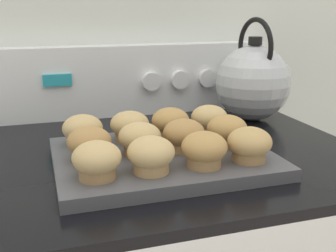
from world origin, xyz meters
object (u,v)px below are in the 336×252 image
at_px(muffin_r1_c1, 140,139).
at_px(muffin_r2_c2, 170,122).
at_px(muffin_r0_c2, 204,150).
at_px(muffin_r1_c2, 184,135).
at_px(muffin_r0_c3, 250,144).
at_px(tea_kettle, 253,81).
at_px(muffin_r2_c0, 83,130).
at_px(muffin_r0_c1, 151,155).
at_px(muffin_r2_c1, 130,126).
at_px(muffin_pan, 162,158).
at_px(muffin_r0_c0, 97,160).
at_px(muffin_r1_c3, 227,131).
at_px(muffin_r2_c3, 209,119).
at_px(muffin_r1_c0, 89,144).

bearing_deg(muffin_r1_c1, muffin_r2_c2, 46.13).
height_order(muffin_r0_c2, muffin_r1_c2, same).
height_order(muffin_r0_c3, tea_kettle, tea_kettle).
bearing_deg(muffin_r2_c0, tea_kettle, 18.76).
relative_size(muffin_r0_c1, muffin_r2_c1, 1.00).
xyz_separation_m(muffin_r0_c2, muffin_r2_c0, (-0.18, 0.17, 0.00)).
bearing_deg(tea_kettle, muffin_r1_c2, -138.36).
xyz_separation_m(muffin_r1_c1, muffin_r1_c2, (0.08, -0.00, 0.00)).
height_order(muffin_r0_c2, muffin_r1_c1, same).
bearing_deg(muffin_pan, muffin_r2_c2, 63.50).
bearing_deg(muffin_pan, muffin_r2_c0, 147.35).
xyz_separation_m(muffin_pan, muffin_r0_c3, (0.13, -0.09, 0.04)).
bearing_deg(muffin_r1_c1, muffin_r0_c0, -136.48).
bearing_deg(muffin_r2_c1, muffin_r0_c2, -63.39).
distance_m(muffin_r1_c1, muffin_r1_c2, 0.08).
relative_size(muffin_r1_c1, muffin_r2_c1, 1.00).
bearing_deg(tea_kettle, muffin_r0_c2, -129.03).
xyz_separation_m(muffin_r1_c2, tea_kettle, (0.26, 0.23, 0.05)).
bearing_deg(muffin_r2_c0, muffin_r1_c3, -17.95).
bearing_deg(muffin_r2_c3, muffin_r0_c0, -146.49).
height_order(muffin_r0_c3, muffin_r2_c1, same).
distance_m(muffin_r1_c1, muffin_r2_c0, 0.12).
height_order(muffin_r0_c1, muffin_r2_c3, same).
distance_m(muffin_r0_c0, muffin_r1_c0, 0.08).
distance_m(muffin_pan, muffin_r2_c2, 0.11).
bearing_deg(muffin_r0_c2, muffin_pan, 117.60).
bearing_deg(muffin_pan, muffin_r2_c3, 33.90).
bearing_deg(muffin_r1_c0, muffin_pan, 0.64).
distance_m(muffin_r2_c0, muffin_r2_c2, 0.17).
height_order(muffin_r1_c2, muffin_r2_c3, same).
bearing_deg(muffin_r0_c0, muffin_r2_c3, 33.51).
bearing_deg(muffin_r1_c2, muffin_r0_c3, -43.45).
distance_m(muffin_r0_c0, muffin_r2_c1, 0.19).
bearing_deg(muffin_r2_c1, tea_kettle, 23.12).
bearing_deg(muffin_r0_c3, muffin_r2_c2, 116.08).
relative_size(muffin_r0_c2, tea_kettle, 0.30).
bearing_deg(muffin_r1_c3, muffin_pan, -179.84).
distance_m(muffin_pan, tea_kettle, 0.39).
height_order(muffin_r0_c3, muffin_r2_c2, same).
relative_size(muffin_r1_c1, muffin_r2_c3, 1.00).
bearing_deg(tea_kettle, muffin_r0_c1, -137.64).
distance_m(muffin_r0_c0, muffin_r1_c3, 0.27).
relative_size(muffin_r0_c0, muffin_r2_c3, 1.00).
height_order(muffin_r0_c1, muffin_r0_c2, same).
bearing_deg(muffin_r1_c3, muffin_r1_c2, -178.17).
height_order(muffin_r0_c1, muffin_r2_c0, same).
bearing_deg(muffin_r0_c0, muffin_pan, 33.12).
bearing_deg(muffin_r2_c0, muffin_r2_c2, 1.13).
bearing_deg(muffin_r0_c0, muffin_r1_c2, 25.76).
height_order(muffin_pan, muffin_r0_c0, muffin_r0_c0).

